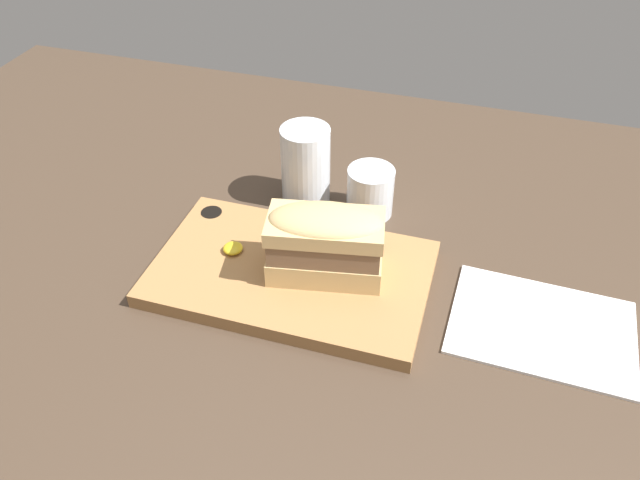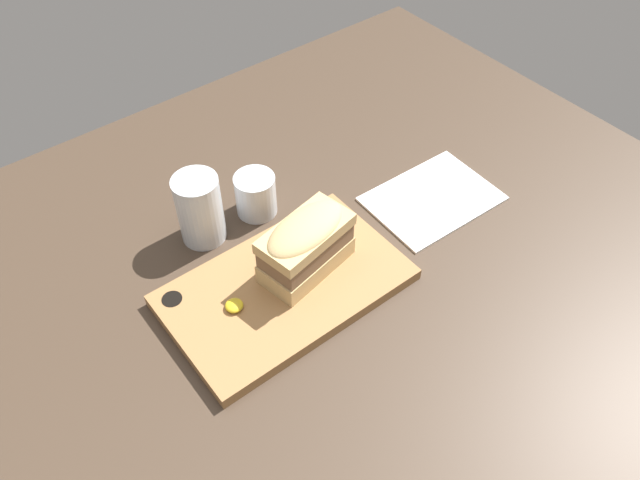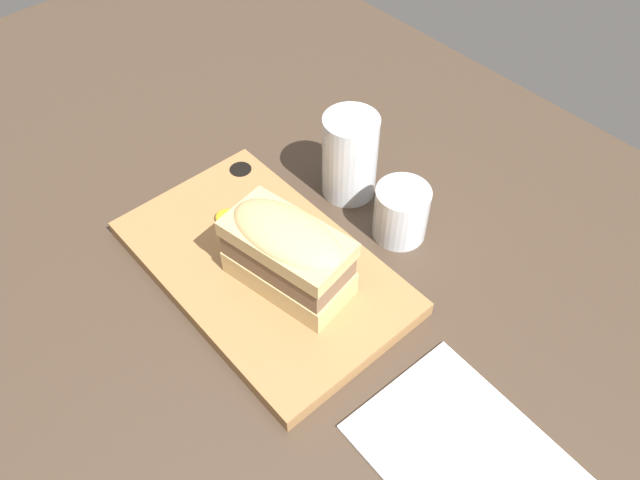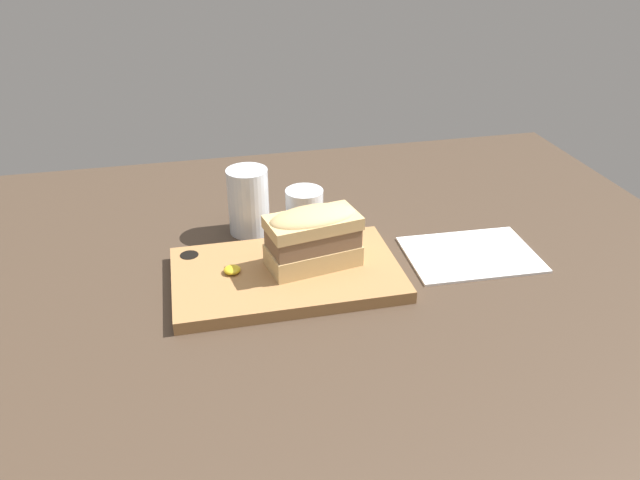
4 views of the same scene
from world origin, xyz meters
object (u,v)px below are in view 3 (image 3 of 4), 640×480
(serving_board, at_px, (263,266))
(water_glass, at_px, (350,161))
(wine_glass, at_px, (401,215))
(sandwich, at_px, (288,252))
(napkin, at_px, (470,460))

(serving_board, bearing_deg, water_glass, 101.36)
(serving_board, height_order, water_glass, water_glass)
(serving_board, distance_m, wine_glass, 0.18)
(sandwich, bearing_deg, napkin, 0.08)
(serving_board, height_order, napkin, serving_board)
(serving_board, bearing_deg, sandwich, 6.83)
(sandwich, bearing_deg, wine_glass, 83.21)
(serving_board, bearing_deg, wine_glass, 69.16)
(wine_glass, bearing_deg, sandwich, -96.79)
(wine_glass, height_order, napkin, wine_glass)
(sandwich, height_order, water_glass, water_glass)
(water_glass, bearing_deg, napkin, -25.64)
(wine_glass, bearing_deg, serving_board, -110.84)
(wine_glass, distance_m, napkin, 0.29)
(serving_board, xyz_separation_m, napkin, (0.31, 0.01, -0.01))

